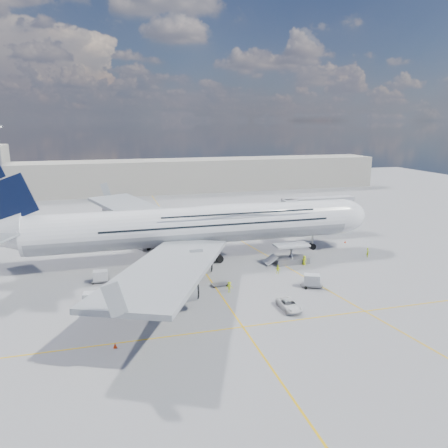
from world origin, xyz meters
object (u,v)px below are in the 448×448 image
object	(u,v)px
dolly_nose_near	(220,284)
crew_wing	(144,287)
jet_bridge	(311,207)
dolly_row_b	(138,298)
dolly_row_a	(100,276)
cone_wing_left_inner	(131,245)
dolly_nose_far	(312,280)
catering_truck_outer	(114,214)
crew_tug	(229,287)
baggage_tug	(175,285)
cone_wing_right_inner	(161,280)
dolly_back	(92,299)
catering_truck_inner	(154,237)
light_mast	(2,177)
crew_nose	(368,252)
crew_loader	(278,270)
cargo_loader	(290,257)
cone_nose	(345,242)
cone_wing_right_outer	(115,346)
crew_van	(304,260)
cone_wing_left_outer	(133,231)
service_van	(289,305)
dolly_row_c	(136,280)
airliner	(197,225)

from	to	relation	value
dolly_nose_near	crew_wing	xyz separation A→B (m)	(-12.20, 0.60, 0.65)
jet_bridge	dolly_row_b	size ratio (longest dim) A/B	5.81
dolly_row_a	cone_wing_left_inner	distance (m)	21.62
dolly_row_a	dolly_nose_far	xyz separation A→B (m)	(33.07, -11.42, 0.06)
catering_truck_outer	crew_tug	distance (m)	60.54
baggage_tug	cone_wing_right_inner	xyz separation A→B (m)	(-1.76, 4.12, -0.45)
baggage_tug	catering_truck_outer	bearing A→B (deg)	76.97
dolly_back	cone_wing_right_inner	bearing A→B (deg)	42.09
catering_truck_inner	light_mast	bearing A→B (deg)	117.27
dolly_row_a	crew_nose	xyz separation A→B (m)	(51.09, 0.26, -0.14)
catering_truck_inner	crew_loader	distance (m)	29.88
dolly_nose_near	cargo_loader	bearing A→B (deg)	19.78
cone_nose	cone_wing_right_outer	bearing A→B (deg)	-146.45
light_mast	crew_tug	distance (m)	68.59
baggage_tug	crew_van	size ratio (longest dim) A/B	1.58
light_mast	baggage_tug	world-z (taller)	light_mast
cargo_loader	baggage_tug	world-z (taller)	cargo_loader
catering_truck_inner	cone_nose	bearing A→B (deg)	-37.66
cone_wing_left_outer	cone_wing_left_inner	bearing A→B (deg)	-96.58
crew_tug	cone_wing_right_outer	xyz separation A→B (m)	(-17.92, -12.92, -0.61)
service_van	dolly_nose_far	bearing A→B (deg)	43.94
dolly_row_b	dolly_back	world-z (taller)	dolly_back
dolly_row_a	dolly_row_c	xyz separation A→B (m)	(5.50, -3.77, 0.07)
cone_wing_left_outer	cone_wing_right_inner	world-z (taller)	cone_wing_right_inner
airliner	cone_nose	distance (m)	34.77
jet_bridge	dolly_back	distance (m)	57.14
crew_wing	cone_wing_right_inner	bearing A→B (deg)	-47.15
cone_nose	cone_wing_left_inner	size ratio (longest dim) A/B	0.97
cone_wing_right_outer	crew_loader	bearing A→B (deg)	33.29
cargo_loader	cone_wing_right_inner	distance (m)	25.36
cargo_loader	baggage_tug	xyz separation A→B (m)	(-23.33, -7.64, -0.52)
catering_truck_outer	cone_wing_left_outer	bearing A→B (deg)	-48.43
cone_wing_right_outer	dolly_nose_far	bearing A→B (deg)	20.12
catering_truck_inner	crew_wing	size ratio (longest dim) A/B	4.32
cone_wing_right_inner	baggage_tug	bearing A→B (deg)	-66.82
jet_bridge	catering_truck_outer	size ratio (longest dim) A/B	2.94
dolly_nose_far	crew_nose	distance (m)	21.48
cone_nose	dolly_nose_far	bearing A→B (deg)	-131.02
jet_bridge	crew_nose	bearing A→B (deg)	-79.96
catering_truck_outer	cone_wing_left_inner	xyz separation A→B (m)	(2.70, -27.70, -1.36)
crew_wing	cone_wing_right_outer	size ratio (longest dim) A/B	3.17
catering_truck_inner	catering_truck_outer	xyz separation A→B (m)	(-7.55, 29.58, -0.52)
dolly_nose_far	cone_nose	xyz separation A→B (m)	(19.19, 22.06, -0.88)
dolly_row_a	crew_wing	distance (m)	9.17
cone_wing_left_outer	dolly_row_b	bearing A→B (deg)	-93.17
cone_nose	cone_wing_left_outer	bearing A→B (deg)	153.64
cargo_loader	airliner	bearing A→B (deg)	156.77
airliner	baggage_tug	size ratio (longest dim) A/B	27.27
jet_bridge	crew_wing	xyz separation A→B (m)	(-41.16, -25.43, -5.89)
catering_truck_inner	cone_wing_left_inner	distance (m)	5.53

